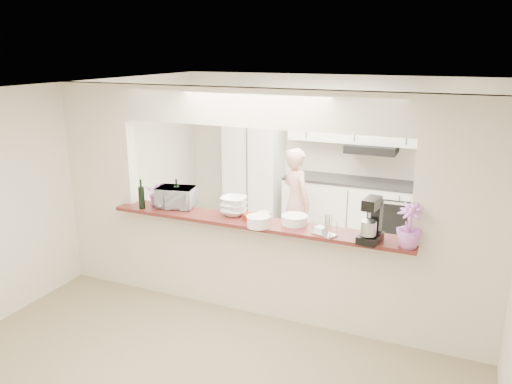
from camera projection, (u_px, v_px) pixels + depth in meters
The scene contains 19 objects.
floor at pixel (257, 310), 5.71m from camera, with size 6.00×6.00×0.00m, color gray.
tile_overlay at pixel (300, 259), 7.08m from camera, with size 5.00×2.90×0.01m, color beige.
partition at pixel (257, 185), 5.30m from camera, with size 5.00×0.15×2.50m.
bar_counter at pixel (257, 264), 5.55m from camera, with size 3.40×0.38×1.09m.
kitchen_cabinets at pixel (313, 173), 7.92m from camera, with size 3.15×0.62×2.25m.
refrigerator at pixel (464, 198), 7.04m from camera, with size 0.75×0.70×1.70m, color #BBBBC0.
flower_left at pixel (158, 193), 5.91m from camera, with size 0.26×0.23×0.29m, color pink.
wine_bottle_a at pixel (177, 196), 5.84m from camera, with size 0.07×0.07×0.33m.
wine_bottle_b at pixel (142, 197), 5.77m from camera, with size 0.07×0.07×0.35m.
toaster_oven at pixel (176, 197), 5.82m from camera, with size 0.43×0.29×0.24m, color #B6B6BC.
serving_bowls at pixel (234, 206), 5.54m from camera, with size 0.28×0.28×0.21m, color white.
plate_stack_a at pixel (258, 221), 5.19m from camera, with size 0.25×0.25×0.11m.
plate_stack_b at pixel (294, 220), 5.26m from camera, with size 0.28×0.28×0.10m.
red_bowl at pixel (250, 217), 5.40m from camera, with size 0.15×0.15×0.07m, color maroon.
tan_bowl at pixel (264, 215), 5.45m from camera, with size 0.15×0.15×0.07m, color tan.
utensil_caddy at pixel (325, 226), 4.95m from camera, with size 0.27×0.21×0.22m.
stand_mixer at pixel (372, 222), 4.76m from camera, with size 0.23×0.32×0.44m.
flower_right at pixel (409, 226), 4.61m from camera, with size 0.24×0.24×0.42m, color #B06AC5.
person at pixel (296, 202), 7.14m from camera, with size 0.56×0.37×1.54m, color tan.
Camera 1 is at (2.02, -4.70, 2.87)m, focal length 35.00 mm.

